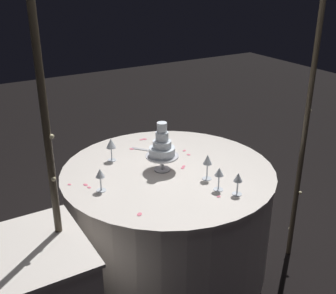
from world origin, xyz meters
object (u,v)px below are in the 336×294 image
at_px(wine_glass_3, 100,175).
at_px(cake_knife, 152,151).
at_px(main_table, 168,218).
at_px(tiered_cake, 162,148).
at_px(decorative_arch, 203,84).
at_px(wine_glass_1, 111,144).
at_px(wine_glass_2, 208,161).
at_px(wine_glass_5, 238,179).
at_px(wine_glass_0, 161,133).
at_px(wine_glass_4, 219,173).

relative_size(wine_glass_3, cake_knife, 0.61).
xyz_separation_m(main_table, tiered_cake, (0.04, -0.01, 0.55)).
bearing_deg(main_table, tiered_cake, -20.94).
bearing_deg(decorative_arch, wine_glass_1, -69.05).
relative_size(wine_glass_2, wine_glass_5, 1.19).
bearing_deg(wine_glass_3, wine_glass_0, -148.46).
distance_m(main_table, wine_glass_5, 0.72).
bearing_deg(cake_knife, tiered_cake, 73.07).
bearing_deg(cake_knife, decorative_arch, 85.50).
bearing_deg(cake_knife, wine_glass_0, -156.75).
xyz_separation_m(decorative_arch, wine_glass_3, (0.50, -0.33, -0.56)).
bearing_deg(wine_glass_1, main_table, 129.14).
bearing_deg(wine_glass_5, cake_knife, -81.02).
bearing_deg(wine_glass_2, tiered_cake, -54.90).
bearing_deg(wine_glass_4, wine_glass_1, -61.77).
height_order(decorative_arch, wine_glass_4, decorative_arch).
distance_m(wine_glass_0, wine_glass_5, 0.86).
bearing_deg(wine_glass_0, wine_glass_4, 87.89).
relative_size(decorative_arch, wine_glass_2, 13.34).
distance_m(decorative_arch, wine_glass_1, 0.93).
bearing_deg(decorative_arch, cake_knife, -94.50).
distance_m(main_table, tiered_cake, 0.55).
bearing_deg(wine_glass_2, wine_glass_4, 81.52).
height_order(tiered_cake, wine_glass_1, tiered_cake).
xyz_separation_m(main_table, cake_knife, (-0.06, -0.32, 0.39)).
bearing_deg(wine_glass_0, wine_glass_1, 4.34).
height_order(wine_glass_5, cake_knife, wine_glass_5).
xyz_separation_m(decorative_arch, wine_glass_1, (0.27, -0.70, -0.55)).
bearing_deg(wine_glass_3, cake_knife, -147.16).
distance_m(main_table, wine_glass_3, 0.70).
height_order(tiered_cake, wine_glass_5, tiered_cake).
bearing_deg(wine_glass_5, wine_glass_2, -81.23).
relative_size(decorative_arch, wine_glass_1, 13.84).
bearing_deg(cake_knife, main_table, 80.12).
xyz_separation_m(wine_glass_3, cake_knife, (-0.55, -0.36, -0.11)).
xyz_separation_m(wine_glass_1, cake_knife, (-0.32, 0.01, -0.12)).
bearing_deg(wine_glass_0, decorative_arch, 78.42).
relative_size(wine_glass_1, wine_glass_4, 1.10).
distance_m(wine_glass_1, wine_glass_4, 0.82).
distance_m(tiered_cake, wine_glass_0, 0.39).
relative_size(wine_glass_1, wine_glass_2, 0.96).
bearing_deg(main_table, wine_glass_5, 110.26).
bearing_deg(wine_glass_1, wine_glass_4, 118.23).
distance_m(decorative_arch, main_table, 1.12).
bearing_deg(decorative_arch, wine_glass_4, 167.76).
distance_m(wine_glass_0, wine_glass_2, 0.60).
distance_m(wine_glass_1, wine_glass_5, 0.94).
relative_size(tiered_cake, wine_glass_1, 2.05).
height_order(wine_glass_2, wine_glass_3, wine_glass_2).
distance_m(wine_glass_1, cake_knife, 0.34).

